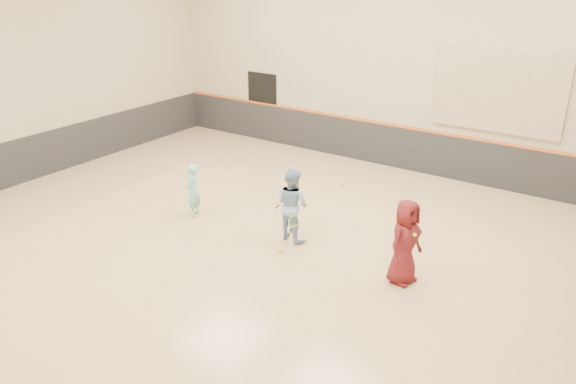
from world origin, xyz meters
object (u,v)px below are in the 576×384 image
Objects in this scene: instructor at (292,204)px; spare_racket at (282,202)px; girl at (193,190)px; young_man at (405,242)px.

spare_racket is at bearing -36.11° from instructor.
instructor is (2.54, 0.32, 0.16)m from girl.
instructor is at bearing -48.10° from spare_racket.
instructor is 2.58× the size of spare_racket.
girl is 0.80× the size of instructor.
instructor reaches higher than girl.
spare_racket is (1.28, 1.73, -0.60)m from girl.
young_man is 2.66× the size of spare_racket.
instructor is at bearing 78.25° from girl.
young_man reaches higher than girl.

